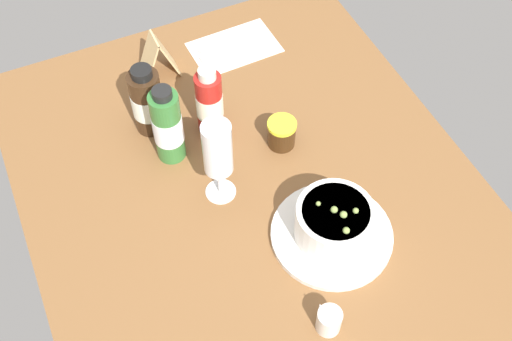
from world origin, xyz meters
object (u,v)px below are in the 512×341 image
(cutlery_setting, at_px, (232,47))
(menu_card, at_px, (157,56))
(wine_glass, at_px, (218,152))
(jam_jar, at_px, (282,133))
(creamer_jug, at_px, (326,321))
(porridge_bowl, at_px, (333,225))
(sauce_bottle_brown, at_px, (147,101))
(sauce_bottle_green, at_px, (168,126))
(sauce_bottle_red, at_px, (209,102))

(cutlery_setting, bearing_deg, menu_card, 92.62)
(wine_glass, bearing_deg, jam_jar, -69.10)
(menu_card, bearing_deg, creamer_jug, -175.52)
(porridge_bowl, bearing_deg, sauce_bottle_brown, 28.66)
(cutlery_setting, height_order, sauce_bottle_brown, sauce_bottle_brown)
(sauce_bottle_brown, distance_m, sauce_bottle_green, 0.09)
(cutlery_setting, xyz_separation_m, menu_card, (-0.01, 0.18, 0.05))
(cutlery_setting, height_order, menu_card, menu_card)
(porridge_bowl, xyz_separation_m, creamer_jug, (-0.15, 0.09, -0.02))
(creamer_jug, bearing_deg, porridge_bowl, -31.83)
(creamer_jug, distance_m, menu_card, 0.67)
(jam_jar, relative_size, sauce_bottle_red, 0.38)
(porridge_bowl, bearing_deg, cutlery_setting, -3.44)
(porridge_bowl, relative_size, wine_glass, 1.16)
(cutlery_setting, bearing_deg, sauce_bottle_brown, 120.80)
(porridge_bowl, bearing_deg, sauce_bottle_green, 33.34)
(sauce_bottle_red, xyz_separation_m, sauce_bottle_green, (-0.03, 0.10, 0.01))
(wine_glass, distance_m, jam_jar, 0.19)
(porridge_bowl, bearing_deg, wine_glass, 39.82)
(creamer_jug, height_order, sauce_bottle_red, sauce_bottle_red)
(jam_jar, bearing_deg, creamer_jug, 164.80)
(porridge_bowl, bearing_deg, jam_jar, -2.88)
(sauce_bottle_red, bearing_deg, sauce_bottle_brown, 64.52)
(sauce_bottle_brown, bearing_deg, jam_jar, -124.26)
(menu_card, bearing_deg, porridge_bowl, -164.50)
(porridge_bowl, height_order, cutlery_setting, porridge_bowl)
(sauce_bottle_green, bearing_deg, sauce_bottle_brown, 8.74)
(cutlery_setting, relative_size, wine_glass, 1.04)
(porridge_bowl, xyz_separation_m, cutlery_setting, (0.53, -0.03, -0.04))
(creamer_jug, distance_m, wine_glass, 0.34)
(porridge_bowl, xyz_separation_m, sauce_bottle_red, (0.33, 0.10, 0.03))
(wine_glass, bearing_deg, creamer_jug, -170.67)
(cutlery_setting, distance_m, sauce_bottle_brown, 0.29)
(sauce_bottle_red, distance_m, menu_card, 0.20)
(wine_glass, relative_size, menu_card, 1.85)
(cutlery_setting, height_order, wine_glass, wine_glass)
(menu_card, bearing_deg, jam_jar, -151.48)
(sauce_bottle_red, bearing_deg, porridge_bowl, -163.29)
(creamer_jug, bearing_deg, sauce_bottle_red, 0.92)
(porridge_bowl, xyz_separation_m, jam_jar, (0.23, -0.01, -0.01))
(porridge_bowl, distance_m, creamer_jug, 0.18)
(jam_jar, bearing_deg, wine_glass, 110.90)
(jam_jar, bearing_deg, sauce_bottle_green, 72.43)
(creamer_jug, xyz_separation_m, jam_jar, (0.38, -0.10, 0.01))
(jam_jar, relative_size, sauce_bottle_green, 0.34)
(wine_glass, height_order, sauce_bottle_red, wine_glass)
(cutlery_setting, relative_size, menu_card, 1.93)
(sauce_bottle_red, height_order, sauce_bottle_green, sauce_bottle_green)
(wine_glass, bearing_deg, sauce_bottle_red, -15.94)
(creamer_jug, height_order, sauce_bottle_green, sauce_bottle_green)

